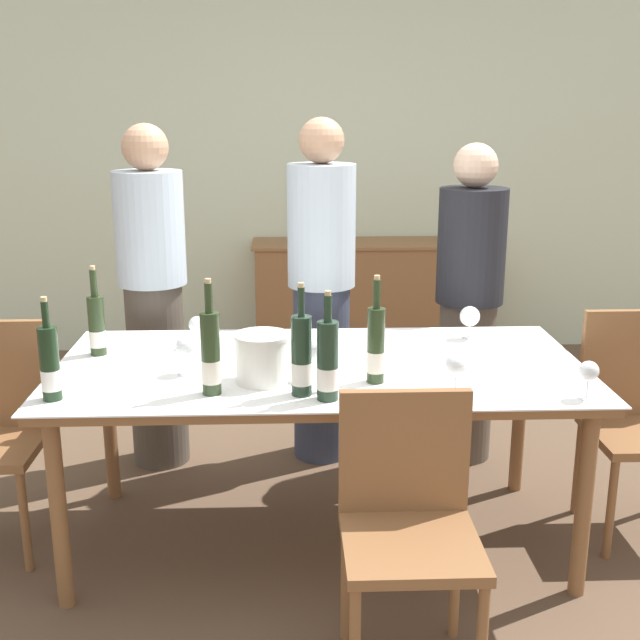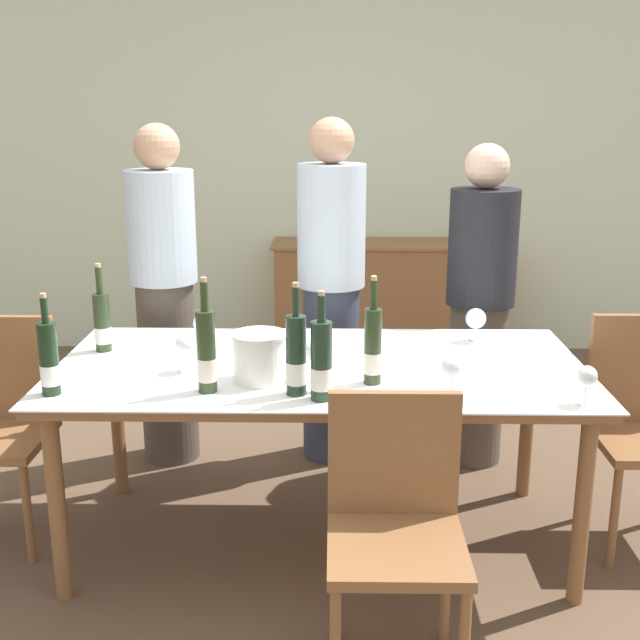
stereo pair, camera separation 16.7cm
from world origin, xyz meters
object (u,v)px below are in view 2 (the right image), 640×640
ice_bucket (260,355)px  wine_glass_2 (587,377)px  dining_table (320,379)px  wine_bottle_2 (206,353)px  wine_glass_1 (201,324)px  person_guest_left (331,293)px  chair_left_end (0,413)px  wine_glass_5 (452,368)px  person_host (165,297)px  person_guest_right (480,308)px  wine_glass_0 (476,319)px  sideboard_cabinet (389,301)px  wine_bottle_4 (321,363)px  chair_near_front (395,516)px  wine_bottle_1 (102,322)px  wine_bottle_0 (296,357)px  wine_glass_4 (315,352)px  wine_bottle_3 (373,347)px  wine_bottle_5 (49,360)px  wine_glass_3 (186,346)px

ice_bucket → wine_glass_2: 1.15m
dining_table → wine_bottle_2: (-0.39, -0.31, 0.21)m
wine_glass_1 → person_guest_left: 0.81m
wine_glass_2 → chair_left_end: bearing=167.3°
wine_glass_5 → person_host: (-1.24, 1.14, -0.02)m
person_host → ice_bucket: bearing=-61.1°
person_guest_right → wine_glass_0: bearing=-102.3°
sideboard_cabinet → wine_glass_2: (0.47, -2.89, 0.45)m
wine_glass_5 → sideboard_cabinet: bearing=90.5°
wine_glass_1 → wine_glass_5: bearing=-30.4°
chair_left_end → person_host: (0.55, 0.73, 0.32)m
wine_bottle_4 → chair_near_front: size_ratio=0.43×
wine_bottle_1 → person_host: size_ratio=0.22×
wine_bottle_0 → chair_near_front: bearing=-51.7°
wine_glass_2 → wine_bottle_0: bearing=175.2°
chair_near_front → wine_glass_2: bearing=26.2°
wine_bottle_1 → sideboard_cabinet: bearing=59.9°
wine_glass_1 → wine_glass_4: bearing=-41.2°
wine_bottle_3 → person_host: bearing=133.4°
wine_bottle_2 → wine_bottle_5: (-0.55, -0.04, -0.02)m
wine_bottle_1 → wine_bottle_3: 1.16m
wine_bottle_0 → wine_bottle_1: (-0.82, 0.50, -0.01)m
person_host → person_guest_left: bearing=2.5°
wine_bottle_2 → person_guest_right: (1.16, 1.12, -0.12)m
chair_left_end → person_guest_right: person_guest_right is taller
wine_bottle_0 → wine_glass_4: (0.06, 0.15, -0.03)m
wine_bottle_1 → wine_glass_0: 1.57m
wine_bottle_4 → wine_glass_0: 0.97m
dining_table → chair_left_end: chair_left_end is taller
chair_near_front → person_guest_right: size_ratio=0.56×
dining_table → wine_glass_3: size_ratio=13.87×
person_guest_left → sideboard_cabinet: bearing=76.1°
wine_bottle_3 → person_guest_right: size_ratio=0.25×
wine_bottle_2 → wine_bottle_4: (0.41, -0.07, -0.01)m
dining_table → wine_glass_1: 0.58m
dining_table → wine_bottle_0: wine_bottle_0 is taller
wine_glass_2 → chair_near_front: size_ratio=0.15×
dining_table → wine_bottle_5: 1.02m
ice_bucket → wine_bottle_2: size_ratio=0.50×
person_guest_left → wine_glass_1: bearing=-132.1°
wine_glass_1 → person_guest_left: person_guest_left is taller
wine_bottle_1 → wine_glass_2: wine_bottle_1 is taller
wine_bottle_4 → wine_glass_3: (-0.52, 0.29, -0.03)m
wine_glass_0 → wine_glass_1: bearing=-175.8°
wine_glass_3 → wine_glass_4: 0.50m
ice_bucket → wine_bottle_3: (0.41, -0.02, 0.04)m
wine_bottle_3 → chair_left_end: size_ratio=0.44×
chair_near_front → wine_bottle_1: bearing=141.5°
wine_bottle_0 → person_host: bearing=121.3°
wine_glass_2 → person_host: (-1.69, 1.23, -0.02)m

